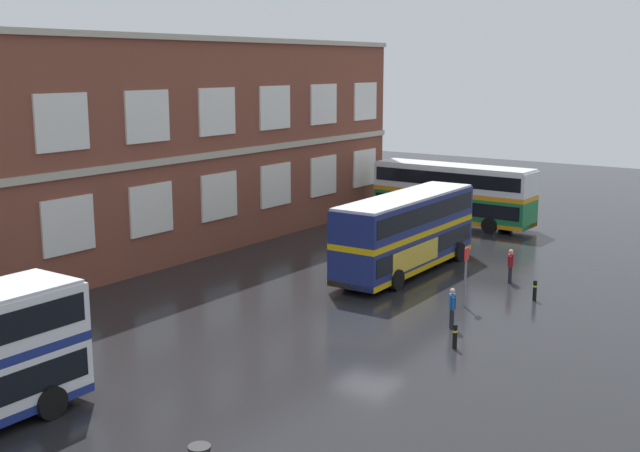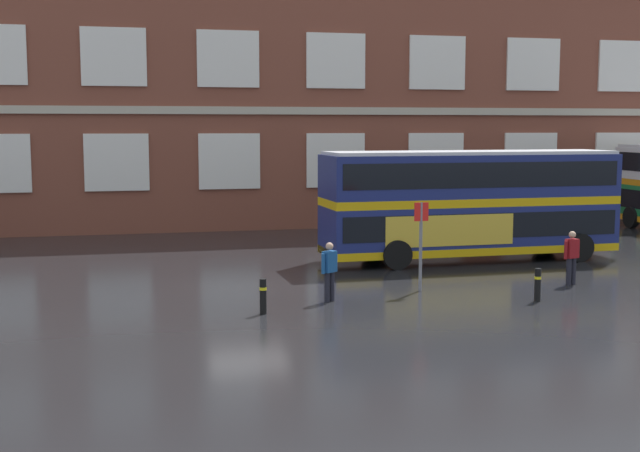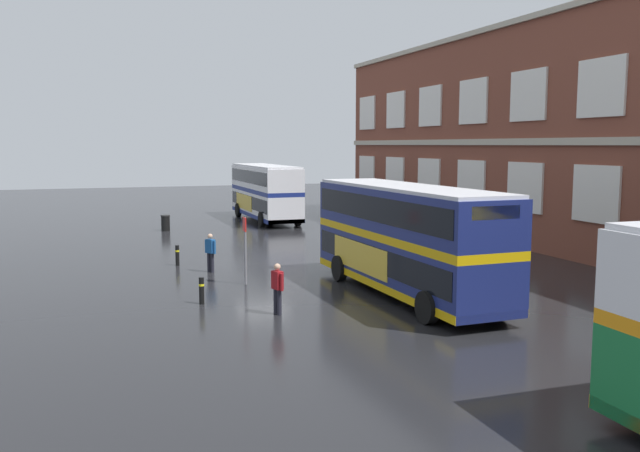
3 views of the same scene
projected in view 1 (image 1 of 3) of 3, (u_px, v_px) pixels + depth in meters
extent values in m
plane|color=black|center=(328.00, 319.00, 34.20)|extent=(120.00, 120.00, 0.00)
cube|color=brown|center=(97.00, 154.00, 43.04)|extent=(46.60, 8.00, 11.90)
cube|color=#B2A893|center=(150.00, 163.00, 40.79)|extent=(46.60, 0.16, 0.36)
cube|color=#B2A893|center=(144.00, 36.00, 39.55)|extent=(46.60, 0.28, 0.30)
cube|color=silver|center=(68.00, 226.00, 37.12)|extent=(2.90, 0.12, 2.62)
cube|color=silver|center=(151.00, 209.00, 41.27)|extent=(2.90, 0.12, 2.62)
cube|color=silver|center=(219.00, 196.00, 45.42)|extent=(2.90, 0.12, 2.62)
cube|color=silver|center=(276.00, 185.00, 49.57)|extent=(2.90, 0.12, 2.62)
cube|color=silver|center=(324.00, 176.00, 53.73)|extent=(2.90, 0.12, 2.62)
cube|color=silver|center=(364.00, 168.00, 57.88)|extent=(2.90, 0.12, 2.62)
cube|color=silver|center=(62.00, 122.00, 36.18)|extent=(2.90, 0.12, 2.62)
cube|color=silver|center=(147.00, 116.00, 40.33)|extent=(2.90, 0.12, 2.62)
cube|color=silver|center=(217.00, 112.00, 44.48)|extent=(2.90, 0.12, 2.62)
cube|color=silver|center=(275.00, 108.00, 48.63)|extent=(2.90, 0.12, 2.62)
cube|color=silver|center=(324.00, 104.00, 52.79)|extent=(2.90, 0.12, 2.62)
cube|color=silver|center=(365.00, 101.00, 56.94)|extent=(2.90, 0.12, 2.62)
cube|color=yellow|center=(62.00, 287.00, 25.87)|extent=(0.07, 1.66, 0.40)
cylinder|color=black|center=(51.00, 403.00, 24.46)|extent=(1.04, 0.32, 1.04)
cylinder|color=black|center=(1.00, 384.00, 25.89)|extent=(1.04, 0.32, 1.04)
cube|color=navy|center=(406.00, 249.00, 41.65)|extent=(11.05, 2.78, 1.75)
cube|color=black|center=(406.00, 245.00, 41.61)|extent=(10.61, 2.81, 0.90)
cube|color=gold|center=(406.00, 230.00, 41.45)|extent=(11.05, 2.78, 0.30)
cube|color=navy|center=(406.00, 212.00, 41.27)|extent=(11.05, 2.78, 1.55)
cube|color=black|center=(407.00, 211.00, 41.25)|extent=(10.61, 2.81, 0.90)
cube|color=gold|center=(405.00, 263.00, 41.80)|extent=(11.05, 2.80, 0.28)
cube|color=silver|center=(407.00, 197.00, 41.10)|extent=(10.83, 2.67, 0.12)
cube|color=gold|center=(416.00, 256.00, 39.85)|extent=(4.84, 0.13, 1.10)
cube|color=yellow|center=(452.00, 191.00, 45.63)|extent=(0.09, 1.66, 0.40)
cylinder|color=black|center=(459.00, 252.00, 44.23)|extent=(1.05, 0.34, 1.04)
cylinder|color=black|center=(417.00, 246.00, 45.62)|extent=(1.05, 0.34, 1.04)
cylinder|color=black|center=(397.00, 280.00, 38.41)|extent=(1.05, 0.34, 1.04)
cylinder|color=black|center=(351.00, 272.00, 39.80)|extent=(1.05, 0.34, 1.04)
cube|color=#197038|center=(452.00, 207.00, 54.17)|extent=(2.73, 11.04, 1.75)
cube|color=black|center=(453.00, 204.00, 54.13)|extent=(2.76, 10.60, 0.90)
cube|color=orange|center=(453.00, 192.00, 53.97)|extent=(2.73, 11.04, 0.30)
cube|color=silver|center=(453.00, 178.00, 53.78)|extent=(2.73, 11.04, 1.55)
cube|color=black|center=(453.00, 177.00, 53.77)|extent=(2.76, 10.60, 0.90)
cube|color=orange|center=(452.00, 217.00, 54.31)|extent=(2.75, 11.04, 0.28)
cube|color=silver|center=(454.00, 166.00, 53.62)|extent=(2.63, 10.82, 0.12)
cube|color=gold|center=(479.00, 205.00, 54.41)|extent=(0.11, 4.84, 1.10)
cube|color=yellow|center=(384.00, 166.00, 56.86)|extent=(1.66, 0.09, 0.40)
cylinder|color=black|center=(412.00, 208.00, 57.54)|extent=(0.34, 1.05, 1.04)
cylinder|color=black|center=(394.00, 214.00, 55.52)|extent=(0.34, 1.05, 1.04)
cylinder|color=black|center=(506.00, 219.00, 53.42)|extent=(0.34, 1.05, 1.04)
cylinder|color=black|center=(489.00, 226.00, 51.39)|extent=(0.34, 1.05, 1.04)
cylinder|color=black|center=(451.00, 317.00, 33.01)|extent=(0.22, 0.22, 0.85)
cylinder|color=black|center=(452.00, 319.00, 32.81)|extent=(0.22, 0.22, 0.85)
cube|color=#194C8C|center=(452.00, 301.00, 32.77)|extent=(0.47, 0.42, 0.60)
cylinder|color=#194C8C|center=(451.00, 300.00, 33.03)|extent=(0.15, 0.15, 0.57)
cylinder|color=#194C8C|center=(453.00, 304.00, 32.52)|extent=(0.15, 0.15, 0.57)
sphere|color=tan|center=(453.00, 291.00, 32.68)|extent=(0.22, 0.22, 0.22)
cylinder|color=black|center=(510.00, 275.00, 39.70)|extent=(0.20, 0.20, 0.85)
cylinder|color=black|center=(510.00, 274.00, 39.89)|extent=(0.20, 0.20, 0.85)
cube|color=maroon|center=(511.00, 260.00, 39.65)|extent=(0.45, 0.34, 0.60)
cylinder|color=maroon|center=(510.00, 262.00, 39.41)|extent=(0.14, 0.14, 0.57)
cylinder|color=maroon|center=(511.00, 260.00, 39.90)|extent=(0.14, 0.14, 0.57)
sphere|color=tan|center=(511.00, 252.00, 39.56)|extent=(0.22, 0.22, 0.22)
cylinder|color=slate|center=(465.00, 278.00, 35.66)|extent=(0.10, 0.10, 2.70)
cube|color=red|center=(467.00, 254.00, 35.44)|extent=(0.44, 0.04, 0.56)
cylinder|color=black|center=(199.00, 447.00, 20.60)|extent=(0.60, 0.60, 0.08)
cylinder|color=black|center=(535.00, 291.00, 36.77)|extent=(0.18, 0.18, 0.95)
cylinder|color=yellow|center=(535.00, 286.00, 36.72)|extent=(0.19, 0.19, 0.08)
cylinder|color=black|center=(455.00, 336.00, 30.56)|extent=(0.18, 0.18, 0.95)
cylinder|color=yellow|center=(455.00, 331.00, 30.51)|extent=(0.19, 0.19, 0.08)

